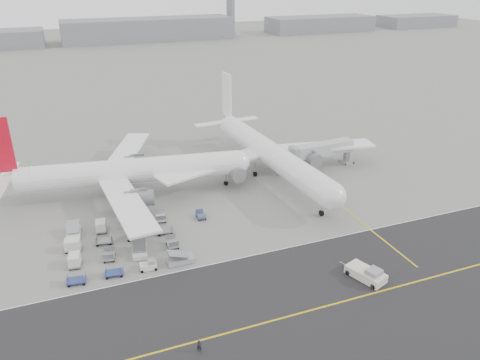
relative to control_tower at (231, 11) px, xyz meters
name	(u,v)px	position (x,y,z in m)	size (l,w,h in m)	color
ground	(212,256)	(-100.00, -265.00, -16.25)	(700.00, 700.00, 0.00)	gray
taxiway	(287,317)	(-94.98, -282.98, -16.24)	(220.00, 59.00, 0.03)	#28282A
horizon_buildings	(134,41)	(-70.00, -5.00, -16.25)	(520.00, 28.00, 28.00)	slate
control_tower	(231,11)	(0.00, 0.00, 0.00)	(7.00, 7.00, 31.25)	slate
airliner_a	(125,171)	(-109.63, -236.11, -10.91)	(53.50, 52.56, 18.54)	white
airliner_b	(269,152)	(-77.26, -237.19, -10.73)	(54.80, 55.55, 19.15)	white
pushback_tug	(367,274)	(-79.60, -279.57, -15.31)	(4.80, 8.08, 2.30)	silver
jet_bridge	(323,150)	(-63.57, -238.15, -11.71)	(17.36, 4.28, 6.51)	gray
gse_cluster	(123,248)	(-113.63, -257.20, -16.25)	(24.08, 23.20, 2.20)	gray
stray_dolly	(201,218)	(-98.03, -251.73, -16.25)	(1.52, 2.47, 1.52)	silver
ground_crew_a	(199,346)	(-108.14, -284.81, -15.38)	(0.64, 0.42, 1.75)	black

